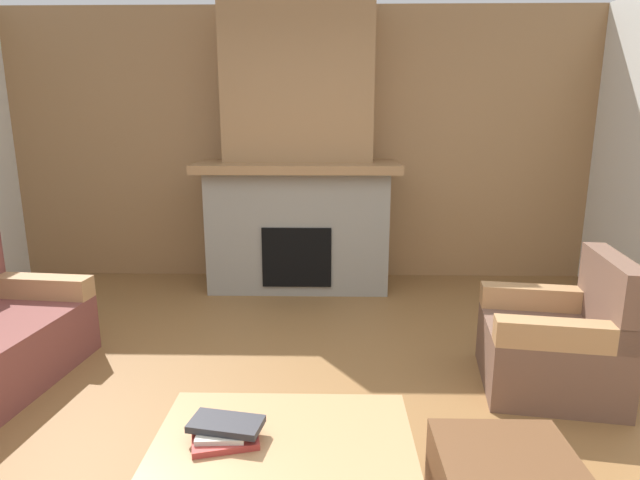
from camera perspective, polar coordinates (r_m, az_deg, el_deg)
ground at (r=2.93m, az=-5.50°, el=-20.81°), size 9.00×9.00×0.00m
wall_back_wood_panel at (r=5.43m, az=-2.14°, el=10.15°), size 6.00×0.12×2.70m
fireplace at (r=5.07m, az=-2.37°, el=7.83°), size 1.90×0.82×2.70m
armchair at (r=3.56m, az=24.56°, el=-10.20°), size 0.87×0.87×0.85m
coffee_table at (r=2.21m, az=-3.88°, el=-21.49°), size 1.00×0.60×0.43m
book_stack_near_edge at (r=2.16m, az=-10.38°, el=-19.82°), size 0.30×0.27×0.07m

